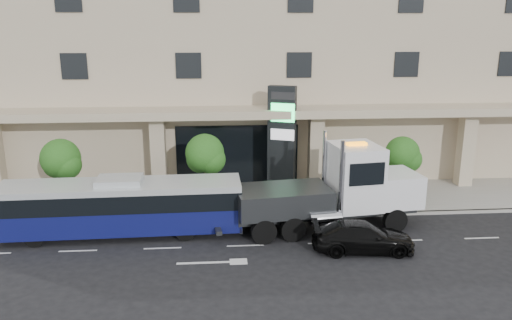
{
  "coord_description": "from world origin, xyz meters",
  "views": [
    {
      "loc": [
        -1.15,
        -23.93,
        10.33
      ],
      "look_at": [
        0.79,
        2.0,
        3.39
      ],
      "focal_mm": 35.0,
      "sensor_mm": 36.0,
      "label": 1
    }
  ],
  "objects_px": {
    "tow_truck": "(337,190)",
    "black_sedan": "(363,237)",
    "signage_pylon": "(282,140)",
    "city_bus": "(121,206)"
  },
  "relations": [
    {
      "from": "tow_truck",
      "to": "signage_pylon",
      "type": "bearing_deg",
      "value": 104.25
    },
    {
      "from": "city_bus",
      "to": "tow_truck",
      "type": "height_order",
      "value": "tow_truck"
    },
    {
      "from": "signage_pylon",
      "to": "tow_truck",
      "type": "bearing_deg",
      "value": -45.69
    },
    {
      "from": "black_sedan",
      "to": "signage_pylon",
      "type": "xyz_separation_m",
      "value": [
        -2.88,
        8.4,
        2.88
      ]
    },
    {
      "from": "tow_truck",
      "to": "black_sedan",
      "type": "xyz_separation_m",
      "value": [
        0.66,
        -2.91,
        -1.37
      ]
    },
    {
      "from": "city_bus",
      "to": "black_sedan",
      "type": "bearing_deg",
      "value": -14.8
    },
    {
      "from": "tow_truck",
      "to": "black_sedan",
      "type": "relative_size",
      "value": 2.31
    },
    {
      "from": "tow_truck",
      "to": "signage_pylon",
      "type": "distance_m",
      "value": 6.12
    },
    {
      "from": "city_bus",
      "to": "signage_pylon",
      "type": "xyz_separation_m",
      "value": [
        8.88,
        5.62,
        2.02
      ]
    },
    {
      "from": "black_sedan",
      "to": "tow_truck",
      "type": "bearing_deg",
      "value": 17.31
    }
  ]
}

